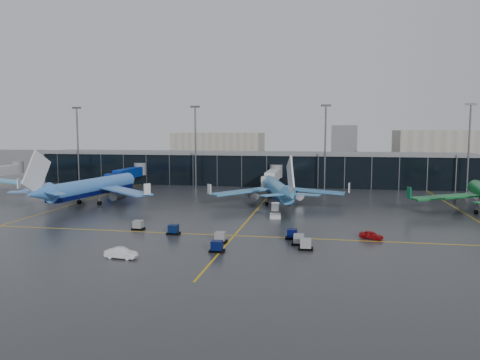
% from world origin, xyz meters
% --- Properties ---
extents(ground, '(600.00, 600.00, 0.00)m').
position_xyz_m(ground, '(0.00, 0.00, 0.00)').
color(ground, '#282B2D').
rests_on(ground, ground).
extents(terminal_pier, '(142.00, 17.00, 10.70)m').
position_xyz_m(terminal_pier, '(0.00, 62.00, 5.42)').
color(terminal_pier, black).
rests_on(terminal_pier, ground).
extents(jet_bridges, '(94.00, 27.50, 7.20)m').
position_xyz_m(jet_bridges, '(-35.00, 42.99, 4.55)').
color(jet_bridges, '#595B60').
rests_on(jet_bridges, ground).
extents(flood_masts, '(203.00, 0.50, 25.50)m').
position_xyz_m(flood_masts, '(5.00, 50.00, 13.81)').
color(flood_masts, '#595B60').
rests_on(flood_masts, ground).
extents(distant_hangars, '(260.00, 71.00, 22.00)m').
position_xyz_m(distant_hangars, '(49.94, 270.08, 8.79)').
color(distant_hangars, '#B2AD99').
rests_on(distant_hangars, ground).
extents(taxi_lines, '(220.00, 120.00, 0.02)m').
position_xyz_m(taxi_lines, '(10.00, 10.61, 0.01)').
color(taxi_lines, gold).
rests_on(taxi_lines, ground).
extents(airliner_arkefly, '(42.73, 47.15, 13.05)m').
position_xyz_m(airliner_arkefly, '(-30.70, 13.79, 6.52)').
color(airliner_arkefly, '#4281D8').
rests_on(airliner_arkefly, ground).
extents(airliner_klm_near, '(43.19, 46.57, 12.00)m').
position_xyz_m(airliner_klm_near, '(13.61, 20.44, 6.00)').
color(airliner_klm_near, '#3B88C3').
rests_on(airliner_klm_near, ground).
extents(baggage_carts, '(32.58, 14.24, 1.70)m').
position_xyz_m(baggage_carts, '(10.48, -19.10, 0.76)').
color(baggage_carts, black).
rests_on(baggage_carts, ground).
extents(mobile_airstair, '(2.56, 3.44, 3.45)m').
position_xyz_m(mobile_airstair, '(15.17, 2.45, 0.77)').
color(mobile_airstair, silver).
rests_on(mobile_airstair, ground).
extents(service_van_red, '(4.17, 3.20, 1.33)m').
position_xyz_m(service_van_red, '(32.73, -13.45, 0.66)').
color(service_van_red, '#A90D10').
rests_on(service_van_red, ground).
extents(service_van_white, '(4.73, 2.03, 1.52)m').
position_xyz_m(service_van_white, '(-2.89, -31.80, 0.76)').
color(service_van_white, white).
rests_on(service_van_white, ground).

